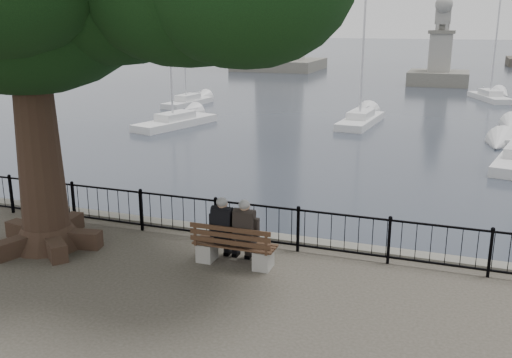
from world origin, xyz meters
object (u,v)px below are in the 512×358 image
at_px(bench, 234,250).
at_px(lion_monument, 439,63).
at_px(person_left, 225,232).
at_px(person_right, 247,234).

height_order(bench, lion_monument, lion_monument).
bearing_deg(bench, person_left, 156.84).
xyz_separation_m(person_left, person_right, (0.50, 0.00, 0.00)).
distance_m(bench, lion_monument, 48.66).
distance_m(person_left, person_right, 0.50).
bearing_deg(person_left, person_right, 0.01).
bearing_deg(person_left, bench, -23.16).
bearing_deg(lion_monument, bench, -92.45).
bearing_deg(person_right, person_left, -179.99).
height_order(bench, person_right, person_right).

